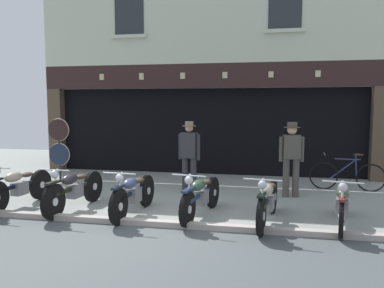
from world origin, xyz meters
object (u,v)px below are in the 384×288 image
object	(u,v)px
motorcycle_far_left	(19,186)
tyre_sign_pole	(59,143)
motorcycle_right	(342,203)
shopkeeper_center	(291,155)
leaning_bicycle	(347,175)
motorcycle_center_left	(133,193)
motorcycle_center_right	(268,200)
motorcycle_center	(201,195)
salesman_left	(189,153)
advert_board_near	(265,118)
motorcycle_left	(74,189)

from	to	relation	value
motorcycle_far_left	tyre_sign_pole	size ratio (longest dim) A/B	1.13
motorcycle_right	shopkeeper_center	distance (m)	2.24
motorcycle_far_left	leaning_bicycle	world-z (taller)	motorcycle_far_left
motorcycle_center_left	motorcycle_center_right	bearing A→B (deg)	-176.49
motorcycle_center_left	motorcycle_center_right	world-z (taller)	motorcycle_center_right
motorcycle_center	salesman_left	size ratio (longest dim) A/B	1.18
motorcycle_center	motorcycle_right	xyz separation A→B (m)	(2.50, -0.06, -0.00)
motorcycle_center	salesman_left	world-z (taller)	salesman_left
motorcycle_right	salesman_left	bearing A→B (deg)	-24.31
motorcycle_center_right	motorcycle_right	size ratio (longest dim) A/B	1.05
motorcycle_center	leaning_bicycle	distance (m)	4.33
salesman_left	advert_board_near	distance (m)	3.14
motorcycle_center_right	motorcycle_right	distance (m)	1.27
motorcycle_left	salesman_left	distance (m)	2.93
motorcycle_far_left	leaning_bicycle	xyz separation A→B (m)	(6.95, 3.02, -0.06)
tyre_sign_pole	motorcycle_left	bearing A→B (deg)	-54.82
motorcycle_far_left	leaning_bicycle	bearing A→B (deg)	-150.90
motorcycle_center	advert_board_near	xyz separation A→B (m)	(1.08, 4.61, 1.29)
motorcycle_right	motorcycle_far_left	bearing A→B (deg)	10.09
motorcycle_center_right	shopkeeper_center	distance (m)	2.26
motorcycle_far_left	motorcycle_left	xyz separation A→B (m)	(1.25, -0.01, 0.00)
motorcycle_left	motorcycle_center	bearing A→B (deg)	-174.29
shopkeeper_center	motorcycle_center	bearing A→B (deg)	39.96
motorcycle_right	motorcycle_center_left	bearing A→B (deg)	11.36
motorcycle_far_left	shopkeeper_center	world-z (taller)	shopkeeper_center
shopkeeper_center	advert_board_near	world-z (taller)	advert_board_near
salesman_left	shopkeeper_center	distance (m)	2.41
motorcycle_center_left	motorcycle_center	world-z (taller)	motorcycle_center_left
motorcycle_center_right	tyre_sign_pole	bearing A→B (deg)	-18.02
motorcycle_left	tyre_sign_pole	distance (m)	3.27
motorcycle_right	motorcycle_center_right	bearing A→B (deg)	14.85
motorcycle_center_left	motorcycle_center_right	size ratio (longest dim) A/B	0.94
motorcycle_center_left	motorcycle_center	bearing A→B (deg)	-170.02
motorcycle_right	motorcycle_left	bearing A→B (deg)	10.14
motorcycle_center	tyre_sign_pole	size ratio (longest dim) A/B	1.16
motorcycle_center_right	advert_board_near	size ratio (longest dim) A/B	1.92
motorcycle_far_left	advert_board_near	size ratio (longest dim) A/B	1.82
motorcycle_left	motorcycle_center_right	xyz separation A→B (m)	(3.79, -0.11, -0.01)
motorcycle_center_right	shopkeeper_center	world-z (taller)	shopkeeper_center
motorcycle_right	shopkeeper_center	size ratio (longest dim) A/B	1.15
motorcycle_center	salesman_left	distance (m)	2.29
motorcycle_right	salesman_left	xyz separation A→B (m)	(-3.17, 2.18, 0.53)
salesman_left	tyre_sign_pole	size ratio (longest dim) A/B	0.98
motorcycle_center	motorcycle_center_left	bearing A→B (deg)	15.64
motorcycle_far_left	motorcycle_center_left	bearing A→B (deg)	-176.50
motorcycle_right	motorcycle_center	bearing A→B (deg)	8.92
motorcycle_far_left	motorcycle_left	size ratio (longest dim) A/B	0.95
motorcycle_far_left	motorcycle_right	bearing A→B (deg)	-174.58
motorcycle_far_left	motorcycle_left	distance (m)	1.25
motorcycle_left	tyre_sign_pole	world-z (taller)	tyre_sign_pole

